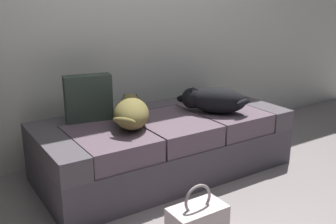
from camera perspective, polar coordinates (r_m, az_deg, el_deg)
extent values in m
cube|color=#4F4852|center=(3.12, -0.50, -5.99)|extent=(1.93, 0.87, 0.30)
cube|color=#585058|center=(2.71, -16.24, -5.23)|extent=(0.20, 0.87, 0.15)
cube|color=#585058|center=(3.56, 11.33, 0.46)|extent=(0.20, 0.87, 0.15)
cube|color=#585058|center=(3.32, -3.63, -0.46)|extent=(1.53, 0.20, 0.15)
cube|color=#695462|center=(2.73, -8.48, -4.51)|extent=(0.50, 0.66, 0.15)
cube|color=#695462|center=(2.96, 0.53, -2.58)|extent=(0.50, 0.66, 0.15)
cube|color=#695462|center=(3.26, 8.04, -0.92)|extent=(0.50, 0.66, 0.15)
ellipsoid|color=olive|center=(2.77, -5.35, -0.19)|extent=(0.42, 0.50, 0.20)
sphere|color=olive|center=(2.97, -5.43, 1.08)|extent=(0.16, 0.16, 0.16)
ellipsoid|color=#4A4222|center=(3.05, -5.45, 1.29)|extent=(0.10, 0.11, 0.06)
cone|color=#4A4222|center=(2.96, -6.34, 2.20)|extent=(0.04, 0.04, 0.05)
cone|color=#4A4222|center=(2.96, -4.59, 2.25)|extent=(0.04, 0.04, 0.05)
ellipsoid|color=olive|center=(2.58, -6.36, -1.29)|extent=(0.13, 0.17, 0.05)
ellipsoid|color=black|center=(3.12, 7.26, 1.68)|extent=(0.48, 0.49, 0.20)
sphere|color=black|center=(3.14, 3.47, 2.01)|extent=(0.16, 0.16, 0.16)
ellipsoid|color=black|center=(3.16, 2.14, 1.93)|extent=(0.11, 0.11, 0.06)
cone|color=black|center=(3.08, 3.35, 2.91)|extent=(0.04, 0.04, 0.05)
cone|color=black|center=(3.17, 3.63, 3.30)|extent=(0.04, 0.04, 0.05)
ellipsoid|color=black|center=(3.05, 10.87, 1.38)|extent=(0.18, 0.09, 0.05)
cube|color=black|center=(3.56, 10.71, 1.98)|extent=(0.06, 0.15, 0.02)
cube|color=#38463C|center=(2.95, -11.47, 2.00)|extent=(0.36, 0.18, 0.34)
torus|color=#A69999|center=(2.20, 4.35, -12.48)|extent=(0.18, 0.02, 0.18)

